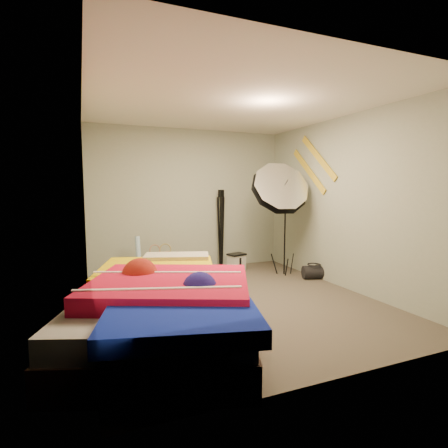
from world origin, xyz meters
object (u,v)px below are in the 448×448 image
camera_tripod (221,223)px  camera_case (237,263)px  tote_bag (159,264)px  photo_umbrella (279,190)px  wrapping_roll (139,258)px  bed (167,306)px  duffel_bag (314,272)px

camera_tripod → camera_case: bearing=-63.1°
tote_bag → camera_tripod: 1.36m
photo_umbrella → camera_tripod: (-0.62, 0.97, -0.61)m
wrapping_roll → bed: bearing=-92.1°
wrapping_roll → duffel_bag: bearing=-22.3°
duffel_bag → photo_umbrella: photo_umbrella is taller
bed → photo_umbrella: 3.03m
camera_case → photo_umbrella: size_ratio=0.14×
duffel_bag → bed: bearing=-137.2°
wrapping_roll → bed: wrapping_roll is taller
camera_tripod → wrapping_roll: bearing=-170.4°
tote_bag → photo_umbrella: bearing=-30.4°
duffel_bag → tote_bag: bearing=170.1°
tote_bag → camera_tripod: camera_tripod is taller
wrapping_roll → photo_umbrella: 2.53m
wrapping_roll → camera_case: 1.72m
tote_bag → camera_tripod: (1.20, 0.20, 0.62)m
duffel_bag → bed: size_ratio=0.13×
bed → photo_umbrella: photo_umbrella is taller
wrapping_roll → photo_umbrella: photo_umbrella is taller
bed → camera_tripod: camera_tripod is taller
tote_bag → bed: 2.51m
camera_tripod → photo_umbrella: bearing=-57.3°
wrapping_roll → photo_umbrella: size_ratio=0.35×
camera_case → camera_tripod: size_ratio=0.19×
camera_case → duffel_bag: bearing=-64.2°
wrapping_roll → camera_tripod: 1.64m
tote_bag → camera_case: 1.37m
tote_bag → duffel_bag: bearing=-33.9°
wrapping_roll → duffel_bag: size_ratio=1.97×
wrapping_roll → camera_tripod: camera_tripod is taller
tote_bag → camera_case: tote_bag is taller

